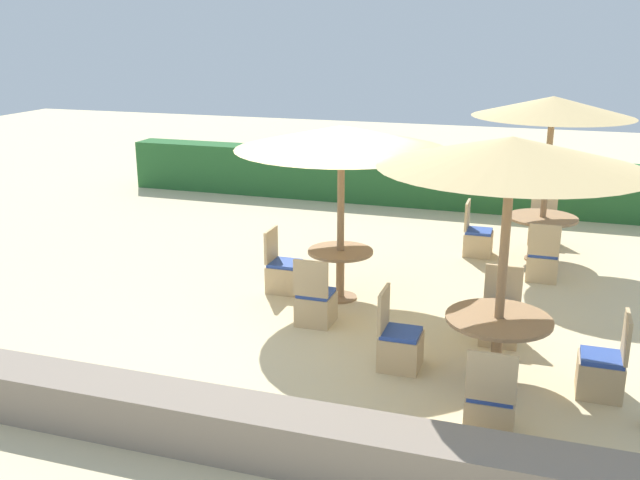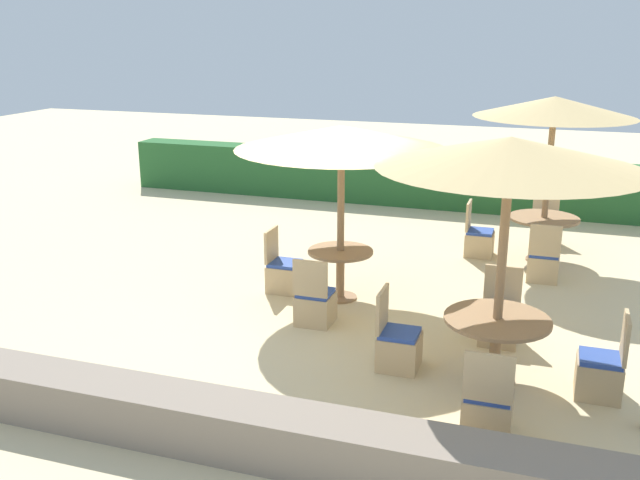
% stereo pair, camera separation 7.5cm
% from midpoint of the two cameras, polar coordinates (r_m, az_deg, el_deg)
% --- Properties ---
extents(ground_plane, '(40.00, 40.00, 0.00)m').
position_cam_midpoint_polar(ground_plane, '(9.70, -1.32, -6.07)').
color(ground_plane, beige).
extents(hedge_row, '(13.00, 0.70, 1.10)m').
position_cam_midpoint_polar(hedge_row, '(15.71, 6.72, 4.84)').
color(hedge_row, '#28602D').
rests_on(hedge_row, ground_plane).
extents(stone_border, '(10.00, 0.56, 0.50)m').
position_cam_midpoint_polar(stone_border, '(6.94, -10.49, -13.98)').
color(stone_border, gray).
rests_on(stone_border, ground_plane).
extents(parasol_center, '(2.92, 2.92, 2.48)m').
position_cam_midpoint_polar(parasol_center, '(9.71, 1.50, 8.17)').
color(parasol_center, '#93704C').
rests_on(parasol_center, ground_plane).
extents(round_table_center, '(0.92, 0.92, 0.72)m').
position_cam_midpoint_polar(round_table_center, '(10.13, 1.42, -1.81)').
color(round_table_center, '#93704C').
rests_on(round_table_center, ground_plane).
extents(patio_chair_center_west, '(0.46, 0.46, 0.93)m').
position_cam_midpoint_polar(patio_chair_center_west, '(10.52, -3.13, -2.71)').
color(patio_chair_center_west, tan).
rests_on(patio_chair_center_west, ground_plane).
extents(patio_chair_center_south, '(0.46, 0.46, 0.93)m').
position_cam_midpoint_polar(patio_chair_center_south, '(9.36, -0.59, -5.20)').
color(patio_chair_center_south, tan).
rests_on(patio_chair_center_south, ground_plane).
extents(parasol_front_right, '(2.73, 2.73, 2.71)m').
position_cam_midpoint_polar(parasol_front_right, '(7.45, 14.81, 6.70)').
color(parasol_front_right, '#93704C').
rests_on(parasol_front_right, ground_plane).
extents(round_table_front_right, '(1.15, 1.15, 0.76)m').
position_cam_midpoint_polar(round_table_front_right, '(7.99, 13.79, -7.01)').
color(round_table_front_right, '#93704C').
rests_on(round_table_front_right, ground_plane).
extents(patio_chair_front_right_south, '(0.46, 0.46, 0.93)m').
position_cam_midpoint_polar(patio_chair_front_right_south, '(7.16, 13.15, -13.00)').
color(patio_chair_front_right_south, tan).
rests_on(patio_chair_front_right_south, ground_plane).
extents(patio_chair_front_right_north, '(0.46, 0.46, 0.93)m').
position_cam_midpoint_polar(patio_chair_front_right_north, '(9.12, 13.96, -6.34)').
color(patio_chair_front_right_north, tan).
rests_on(patio_chair_front_right_north, ground_plane).
extents(patio_chair_front_right_west, '(0.46, 0.46, 0.93)m').
position_cam_midpoint_polar(patio_chair_front_right_west, '(8.26, 6.09, -8.43)').
color(patio_chair_front_right_west, tan).
rests_on(patio_chair_front_right_west, ground_plane).
extents(patio_chair_front_right_east, '(0.46, 0.46, 0.93)m').
position_cam_midpoint_polar(patio_chair_front_right_east, '(8.19, 21.38, -9.79)').
color(patio_chair_front_right_east, tan).
rests_on(patio_chair_front_right_east, ground_plane).
extents(parasol_back_right, '(2.53, 2.53, 2.71)m').
position_cam_midpoint_polar(parasol_back_right, '(11.98, 17.97, 10.06)').
color(parasol_back_right, '#93704C').
rests_on(parasol_back_right, ground_plane).
extents(round_table_back_right, '(1.14, 1.14, 0.75)m').
position_cam_midpoint_polar(round_table_back_right, '(12.33, 17.17, 1.13)').
color(round_table_back_right, '#93704C').
rests_on(round_table_back_right, ground_plane).
extents(patio_chair_back_right_north, '(0.46, 0.46, 0.93)m').
position_cam_midpoint_polar(patio_chair_back_right_north, '(13.43, 17.19, 0.87)').
color(patio_chair_back_right_north, tan).
rests_on(patio_chair_back_right_north, ground_plane).
extents(patio_chair_back_right_south, '(0.46, 0.46, 0.93)m').
position_cam_midpoint_polar(patio_chair_back_right_south, '(11.47, 17.17, -1.80)').
color(patio_chair_back_right_south, tan).
rests_on(patio_chair_back_right_south, ground_plane).
extents(patio_chair_back_right_west, '(0.46, 0.46, 0.93)m').
position_cam_midpoint_polar(patio_chair_back_right_west, '(12.42, 12.30, -0.02)').
color(patio_chair_back_right_west, tan).
rests_on(patio_chair_back_right_west, ground_plane).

